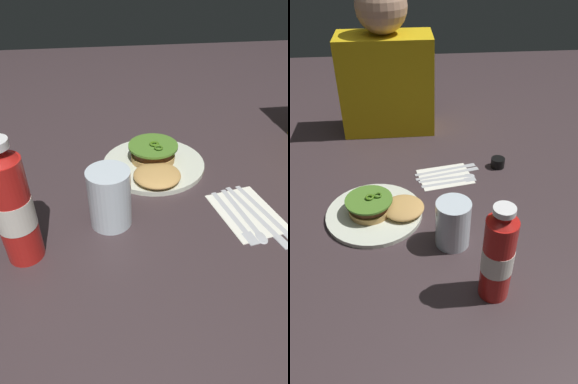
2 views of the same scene
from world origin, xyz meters
The scene contains 12 objects.
ground_plane centered at (0.00, 0.00, 0.00)m, with size 3.00×3.00×0.00m, color #3C2E31.
dinner_plate centered at (-0.16, 0.02, 0.01)m, with size 0.27×0.27×0.01m, color silver.
burger_sandwich centered at (-0.13, 0.01, 0.03)m, with size 0.22×0.13×0.05m.
ketchup_bottle centered at (0.12, -0.28, 0.11)m, with size 0.07×0.07×0.24m.
water_glass centered at (0.05, -0.11, 0.06)m, with size 0.09×0.09×0.13m, color silver.
condiment_cup centered at (0.25, 0.23, 0.02)m, with size 0.05×0.05×0.03m, color black.
napkin centered at (0.06, 0.19, 0.00)m, with size 0.17×0.12×0.00m, color white.
fork_utensil centered at (0.09, 0.16, 0.00)m, with size 0.18×0.05×0.00m.
spoon_utensil centered at (0.09, 0.18, 0.00)m, with size 0.18×0.04×0.00m.
steak_knife centered at (0.09, 0.21, 0.00)m, with size 0.21×0.06×0.00m.
butter_knife centered at (0.08, 0.23, 0.00)m, with size 0.21×0.06×0.00m.
diner_person centered at (-0.11, 0.55, 0.23)m, with size 0.34×0.17×0.53m.
Camera 2 is at (-0.06, -0.80, 0.68)m, focal length 34.91 mm.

